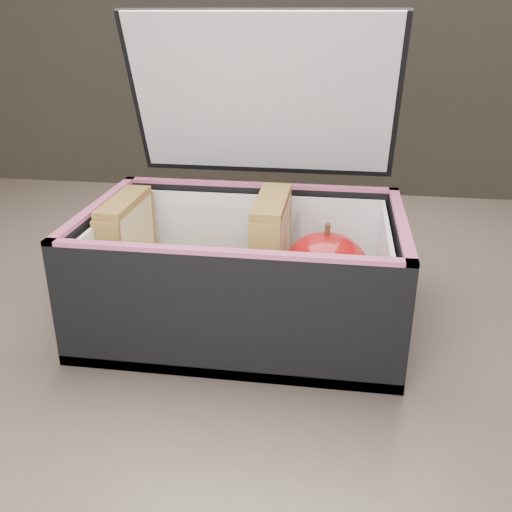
{
  "coord_description": "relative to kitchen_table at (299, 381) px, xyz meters",
  "views": [
    {
      "loc": [
        0.03,
        -0.51,
        1.02
      ],
      "look_at": [
        -0.04,
        -0.03,
        0.81
      ],
      "focal_mm": 40.0,
      "sensor_mm": 36.0,
      "label": 1
    }
  ],
  "objects": [
    {
      "name": "paper_napkin",
      "position": [
        0.03,
        -0.03,
        0.11
      ],
      "size": [
        0.1,
        0.1,
        0.01
      ],
      "primitive_type": "cube",
      "rotation": [
        0.0,
        0.0,
        -0.37
      ],
      "color": "white",
      "rests_on": "lunch_bag"
    },
    {
      "name": "kitchen_table",
      "position": [
        0.0,
        0.0,
        0.0
      ],
      "size": [
        1.2,
        0.8,
        0.75
      ],
      "color": "brown",
      "rests_on": "ground"
    },
    {
      "name": "sandwich_left",
      "position": [
        -0.17,
        -0.03,
        0.16
      ],
      "size": [
        0.02,
        0.09,
        0.1
      ],
      "color": "beige",
      "rests_on": "plastic_tub"
    },
    {
      "name": "carrot_sticks",
      "position": [
        -0.1,
        -0.02,
        0.12
      ],
      "size": [
        0.05,
        0.12,
        0.03
      ],
      "color": "#D7480A",
      "rests_on": "plastic_tub"
    },
    {
      "name": "plastic_tub",
      "position": [
        -0.1,
        -0.03,
        0.14
      ],
      "size": [
        0.18,
        0.13,
        0.07
      ],
      "primitive_type": null,
      "color": "white",
      "rests_on": "lunch_bag"
    },
    {
      "name": "sandwich_right",
      "position": [
        -0.03,
        -0.03,
        0.16
      ],
      "size": [
        0.03,
        0.09,
        0.11
      ],
      "color": "beige",
      "rests_on": "plastic_tub"
    },
    {
      "name": "red_apple",
      "position": [
        0.02,
        -0.04,
        0.15
      ],
      "size": [
        0.1,
        0.1,
        0.08
      ],
      "rotation": [
        0.0,
        0.0,
        0.26
      ],
      "color": "maroon",
      "rests_on": "paper_napkin"
    },
    {
      "name": "lunch_bag",
      "position": [
        -0.05,
        -0.03,
        0.15
      ],
      "size": [
        0.28,
        0.25,
        0.28
      ],
      "color": "black",
      "rests_on": "kitchen_table"
    }
  ]
}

